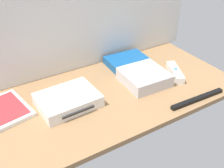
{
  "coord_description": "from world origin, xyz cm",
  "views": [
    {
      "loc": [
        -44.47,
        -73.19,
        59.84
      ],
      "look_at": [
        0.0,
        0.0,
        4.0
      ],
      "focal_mm": 43.24,
      "sensor_mm": 36.0,
      "label": 1
    }
  ],
  "objects_px": {
    "mini_computer": "(144,77)",
    "game_console": "(68,100)",
    "game_case": "(6,109)",
    "sensor_bar": "(198,99)",
    "remote_wand": "(175,72)",
    "network_router": "(126,61)"
  },
  "relations": [
    {
      "from": "game_console",
      "to": "game_case",
      "type": "relative_size",
      "value": 1.02
    },
    {
      "from": "game_case",
      "to": "remote_wand",
      "type": "relative_size",
      "value": 1.41
    },
    {
      "from": "remote_wand",
      "to": "sensor_bar",
      "type": "distance_m",
      "value": 0.19
    },
    {
      "from": "game_console",
      "to": "mini_computer",
      "type": "height_order",
      "value": "mini_computer"
    },
    {
      "from": "game_console",
      "to": "network_router",
      "type": "bearing_deg",
      "value": 20.46
    },
    {
      "from": "mini_computer",
      "to": "game_case",
      "type": "distance_m",
      "value": 0.54
    },
    {
      "from": "game_console",
      "to": "game_case",
      "type": "distance_m",
      "value": 0.22
    },
    {
      "from": "remote_wand",
      "to": "sensor_bar",
      "type": "height_order",
      "value": "remote_wand"
    },
    {
      "from": "game_console",
      "to": "game_case",
      "type": "bearing_deg",
      "value": 155.96
    },
    {
      "from": "mini_computer",
      "to": "game_case",
      "type": "relative_size",
      "value": 0.84
    },
    {
      "from": "network_router",
      "to": "sensor_bar",
      "type": "bearing_deg",
      "value": -75.98
    },
    {
      "from": "mini_computer",
      "to": "network_router",
      "type": "relative_size",
      "value": 0.95
    },
    {
      "from": "network_router",
      "to": "mini_computer",
      "type": "bearing_deg",
      "value": -95.34
    },
    {
      "from": "mini_computer",
      "to": "game_case",
      "type": "bearing_deg",
      "value": 168.96
    },
    {
      "from": "game_console",
      "to": "network_router",
      "type": "xyz_separation_m",
      "value": [
        0.35,
        0.15,
        -0.0
      ]
    },
    {
      "from": "mini_computer",
      "to": "remote_wand",
      "type": "relative_size",
      "value": 1.19
    },
    {
      "from": "network_router",
      "to": "game_case",
      "type": "bearing_deg",
      "value": -170.09
    },
    {
      "from": "game_case",
      "to": "remote_wand",
      "type": "height_order",
      "value": "remote_wand"
    },
    {
      "from": "sensor_bar",
      "to": "game_console",
      "type": "bearing_deg",
      "value": 154.63
    },
    {
      "from": "mini_computer",
      "to": "game_console",
      "type": "bearing_deg",
      "value": 176.24
    },
    {
      "from": "game_console",
      "to": "mini_computer",
      "type": "relative_size",
      "value": 1.21
    },
    {
      "from": "mini_computer",
      "to": "network_router",
      "type": "xyz_separation_m",
      "value": [
        0.03,
        0.17,
        -0.01
      ]
    }
  ]
}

